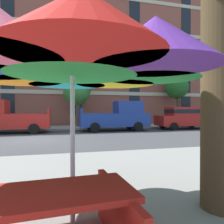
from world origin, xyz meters
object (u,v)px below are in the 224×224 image
object	(u,v)px
street_tree_right	(177,86)
pickup_red	(6,118)
picnic_table	(40,222)
sedan_red	(183,117)
pickup_blue	(117,117)
patio_umbrella	(72,55)
street_tree_middle	(78,91)

from	to	relation	value
street_tree_right	pickup_red	bearing A→B (deg)	-165.44
picnic_table	pickup_red	bearing A→B (deg)	103.00
sedan_red	street_tree_right	xyz separation A→B (m)	(1.81, 3.88, 3.01)
pickup_blue	sedan_red	distance (m)	5.57
street_tree_right	sedan_red	bearing A→B (deg)	-114.99
pickup_blue	patio_umbrella	size ratio (longest dim) A/B	1.48
street_tree_right	patio_umbrella	xyz separation A→B (m)	(-11.54, -16.58, -1.72)
pickup_blue	patio_umbrella	xyz separation A→B (m)	(-4.16, -12.70, 1.21)
pickup_blue	street_tree_middle	distance (m)	4.83
pickup_red	patio_umbrella	size ratio (longest dim) A/B	1.48
pickup_blue	sedan_red	xyz separation A→B (m)	(5.57, -0.00, -0.08)
street_tree_right	picnic_table	distance (m)	21.17
street_tree_middle	street_tree_right	size ratio (longest dim) A/B	0.85
street_tree_middle	street_tree_right	xyz separation A→B (m)	(9.91, 0.38, 0.77)
street_tree_right	patio_umbrella	world-z (taller)	street_tree_right
street_tree_right	picnic_table	xyz separation A→B (m)	(-11.89, -17.17, -3.47)
street_tree_middle	patio_umbrella	bearing A→B (deg)	-95.76
pickup_blue	sedan_red	size ratio (longest dim) A/B	1.16
sedan_red	picnic_table	size ratio (longest dim) A/B	2.33
street_tree_middle	street_tree_right	distance (m)	9.94
sedan_red	patio_umbrella	distance (m)	16.05
pickup_red	street_tree_right	size ratio (longest dim) A/B	0.97
sedan_red	picnic_table	world-z (taller)	sedan_red
sedan_red	patio_umbrella	bearing A→B (deg)	-127.46
pickup_blue	picnic_table	world-z (taller)	pickup_blue
pickup_blue	street_tree_right	bearing A→B (deg)	27.77
pickup_red	picnic_table	xyz separation A→B (m)	(3.07, -13.29, -0.54)
pickup_red	pickup_blue	world-z (taller)	same
pickup_red	sedan_red	bearing A→B (deg)	-0.00
patio_umbrella	picnic_table	bearing A→B (deg)	-120.42
sedan_red	picnic_table	xyz separation A→B (m)	(-10.08, -13.29, -0.46)
pickup_red	sedan_red	world-z (taller)	pickup_red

